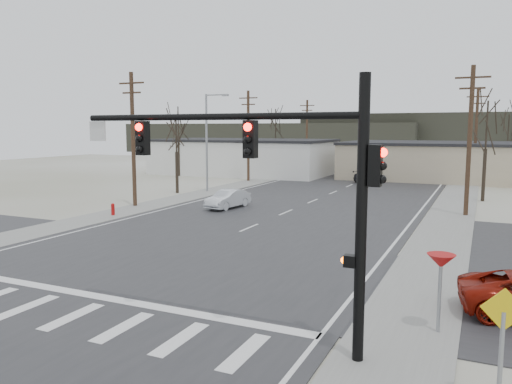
# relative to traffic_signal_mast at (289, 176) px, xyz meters

# --- Properties ---
(ground) EXTENTS (140.00, 140.00, 0.00)m
(ground) POSITION_rel_traffic_signal_mast_xyz_m (-7.89, 6.20, -4.67)
(ground) COLOR silver
(ground) RESTS_ON ground
(main_road) EXTENTS (18.00, 110.00, 0.05)m
(main_road) POSITION_rel_traffic_signal_mast_xyz_m (-7.89, 21.20, -4.65)
(main_road) COLOR #28282B
(main_road) RESTS_ON ground
(cross_road) EXTENTS (90.00, 10.00, 0.04)m
(cross_road) POSITION_rel_traffic_signal_mast_xyz_m (-7.89, 6.20, -4.65)
(cross_road) COLOR #28282B
(cross_road) RESTS_ON ground
(sidewalk_left) EXTENTS (3.00, 90.00, 0.06)m
(sidewalk_left) POSITION_rel_traffic_signal_mast_xyz_m (-18.49, 26.20, -4.64)
(sidewalk_left) COLOR gray
(sidewalk_left) RESTS_ON ground
(sidewalk_right) EXTENTS (3.00, 90.00, 0.06)m
(sidewalk_right) POSITION_rel_traffic_signal_mast_xyz_m (2.71, 26.20, -4.64)
(sidewalk_right) COLOR gray
(sidewalk_right) RESTS_ON ground
(traffic_signal_mast) EXTENTS (8.95, 0.43, 7.20)m
(traffic_signal_mast) POSITION_rel_traffic_signal_mast_xyz_m (0.00, 0.00, 0.00)
(traffic_signal_mast) COLOR black
(traffic_signal_mast) RESTS_ON ground
(fire_hydrant) EXTENTS (0.24, 0.24, 0.87)m
(fire_hydrant) POSITION_rel_traffic_signal_mast_xyz_m (-18.09, 14.20, -4.22)
(fire_hydrant) COLOR #A50C0C
(fire_hydrant) RESTS_ON ground
(yield_sign) EXTENTS (0.80, 0.80, 2.35)m
(yield_sign) POSITION_rel_traffic_signal_mast_xyz_m (3.61, 2.70, -2.61)
(yield_sign) COLOR gray
(yield_sign) RESTS_ON ground
(diamond_sign) EXTENTS (0.92, 0.10, 2.61)m
(diamond_sign) POSITION_rel_traffic_signal_mast_xyz_m (5.11, -0.80, -3.07)
(diamond_sign) COLOR gray
(diamond_sign) RESTS_ON ground
(building_left_far) EXTENTS (22.30, 12.30, 4.50)m
(building_left_far) POSITION_rel_traffic_signal_mast_xyz_m (-23.89, 46.20, -2.42)
(building_left_far) COLOR silver
(building_left_far) RESTS_ON ground
(building_right_far) EXTENTS (26.30, 14.30, 4.30)m
(building_right_far) POSITION_rel_traffic_signal_mast_xyz_m (2.11, 50.20, -2.52)
(building_right_far) COLOR tan
(building_right_far) RESTS_ON ground
(upole_left_b) EXTENTS (2.20, 0.30, 10.00)m
(upole_left_b) POSITION_rel_traffic_signal_mast_xyz_m (-19.39, 18.20, 0.55)
(upole_left_b) COLOR #483021
(upole_left_b) RESTS_ON ground
(upole_left_c) EXTENTS (2.20, 0.30, 10.00)m
(upole_left_c) POSITION_rel_traffic_signal_mast_xyz_m (-19.39, 38.20, 0.55)
(upole_left_c) COLOR #483021
(upole_left_c) RESTS_ON ground
(upole_left_d) EXTENTS (2.20, 0.30, 10.00)m
(upole_left_d) POSITION_rel_traffic_signal_mast_xyz_m (-19.39, 58.20, 0.55)
(upole_left_d) COLOR #483021
(upole_left_d) RESTS_ON ground
(upole_right_a) EXTENTS (2.20, 0.30, 10.00)m
(upole_right_a) POSITION_rel_traffic_signal_mast_xyz_m (3.61, 24.20, 0.55)
(upole_right_a) COLOR #483021
(upole_right_a) RESTS_ON ground
(upole_right_b) EXTENTS (2.20, 0.30, 10.00)m
(upole_right_b) POSITION_rel_traffic_signal_mast_xyz_m (3.61, 46.20, 0.55)
(upole_right_b) COLOR #483021
(upole_right_b) RESTS_ON ground
(streetlight_main) EXTENTS (2.40, 0.25, 9.00)m
(streetlight_main) POSITION_rel_traffic_signal_mast_xyz_m (-18.69, 28.20, 0.41)
(streetlight_main) COLOR gray
(streetlight_main) RESTS_ON ground
(tree_left_near) EXTENTS (3.30, 3.30, 7.35)m
(tree_left_near) POSITION_rel_traffic_signal_mast_xyz_m (-20.89, 26.20, 0.55)
(tree_left_near) COLOR #31281E
(tree_left_near) RESTS_ON ground
(tree_right_mid) EXTENTS (3.74, 3.74, 8.33)m
(tree_right_mid) POSITION_rel_traffic_signal_mast_xyz_m (4.61, 32.20, 1.26)
(tree_right_mid) COLOR #31281E
(tree_right_mid) RESTS_ON ground
(tree_left_far) EXTENTS (3.96, 3.96, 8.82)m
(tree_left_far) POSITION_rel_traffic_signal_mast_xyz_m (-21.89, 52.20, 1.61)
(tree_left_far) COLOR #31281E
(tree_left_far) RESTS_ON ground
(tree_right_far) EXTENTS (3.52, 3.52, 7.84)m
(tree_right_far) POSITION_rel_traffic_signal_mast_xyz_m (7.11, 58.20, 0.91)
(tree_right_far) COLOR #31281E
(tree_right_far) RESTS_ON ground
(tree_left_mid) EXTENTS (3.96, 3.96, 8.82)m
(tree_left_mid) POSITION_rel_traffic_signal_mast_xyz_m (-29.89, 40.20, 1.61)
(tree_left_mid) COLOR #31281E
(tree_left_mid) RESTS_ON ground
(hill_left) EXTENTS (70.00, 18.00, 7.00)m
(hill_left) POSITION_rel_traffic_signal_mast_xyz_m (-42.89, 98.20, -1.17)
(hill_left) COLOR #333026
(hill_left) RESTS_ON ground
(hill_center) EXTENTS (80.00, 18.00, 9.00)m
(hill_center) POSITION_rel_traffic_signal_mast_xyz_m (7.11, 102.20, -0.17)
(hill_center) COLOR #333026
(hill_center) RESTS_ON ground
(sedan_crossing) EXTENTS (1.99, 4.27, 1.35)m
(sedan_crossing) POSITION_rel_traffic_signal_mast_xyz_m (-12.47, 20.20, -3.95)
(sedan_crossing) COLOR silver
(sedan_crossing) RESTS_ON main_road
(car_far_a) EXTENTS (2.87, 4.96, 1.35)m
(car_far_a) POSITION_rel_traffic_signal_mast_xyz_m (-6.89, 42.68, -3.95)
(car_far_a) COLOR black
(car_far_a) RESTS_ON main_road
(car_far_b) EXTENTS (1.88, 3.70, 1.21)m
(car_far_b) POSITION_rel_traffic_signal_mast_xyz_m (-10.13, 54.44, -4.02)
(car_far_b) COLOR black
(car_far_b) RESTS_ON main_road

